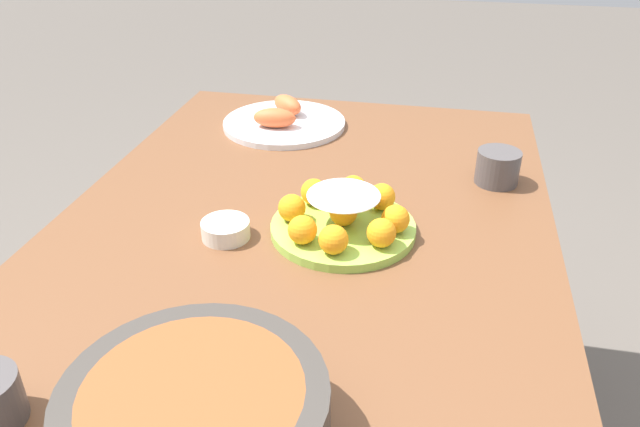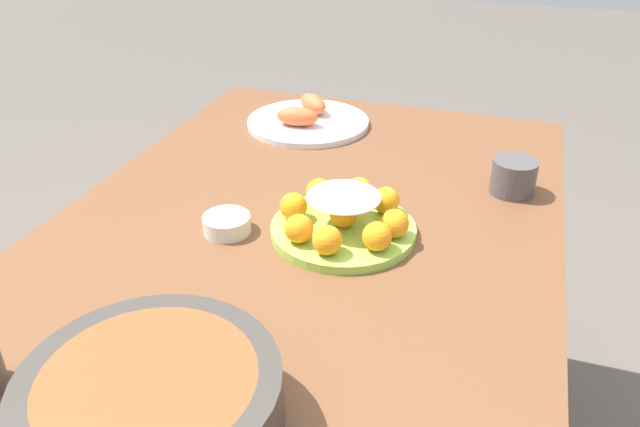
{
  "view_description": "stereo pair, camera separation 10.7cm",
  "coord_description": "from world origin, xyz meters",
  "px_view_note": "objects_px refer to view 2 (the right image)",
  "views": [
    {
      "loc": [
        0.9,
        0.23,
        1.32
      ],
      "look_at": [
        -0.01,
        0.04,
        0.78
      ],
      "focal_mm": 35.0,
      "sensor_mm": 36.0,
      "label": 1
    },
    {
      "loc": [
        0.87,
        0.33,
        1.32
      ],
      "look_at": [
        -0.01,
        0.04,
        0.78
      ],
      "focal_mm": 35.0,
      "sensor_mm": 36.0,
      "label": 2
    }
  ],
  "objects_px": {
    "cake_plate": "(344,219)",
    "dining_table": "(298,278)",
    "seafood_platter": "(307,119)",
    "serving_bowl": "(154,405)",
    "cup_far": "(514,177)",
    "sauce_bowl": "(227,223)"
  },
  "relations": [
    {
      "from": "cake_plate",
      "to": "dining_table",
      "type": "bearing_deg",
      "value": -72.62
    },
    {
      "from": "seafood_platter",
      "to": "serving_bowl",
      "type": "bearing_deg",
      "value": 9.15
    },
    {
      "from": "seafood_platter",
      "to": "cup_far",
      "type": "bearing_deg",
      "value": 67.47
    },
    {
      "from": "seafood_platter",
      "to": "cup_far",
      "type": "distance_m",
      "value": 0.54
    },
    {
      "from": "cup_far",
      "to": "cake_plate",
      "type": "bearing_deg",
      "value": -46.88
    },
    {
      "from": "dining_table",
      "to": "cup_far",
      "type": "bearing_deg",
      "value": 128.54
    },
    {
      "from": "sauce_bowl",
      "to": "dining_table",
      "type": "bearing_deg",
      "value": 105.77
    },
    {
      "from": "dining_table",
      "to": "seafood_platter",
      "type": "relative_size",
      "value": 4.65
    },
    {
      "from": "cake_plate",
      "to": "sauce_bowl",
      "type": "bearing_deg",
      "value": -73.58
    },
    {
      "from": "cake_plate",
      "to": "sauce_bowl",
      "type": "height_order",
      "value": "cake_plate"
    },
    {
      "from": "seafood_platter",
      "to": "cake_plate",
      "type": "bearing_deg",
      "value": 26.46
    },
    {
      "from": "serving_bowl",
      "to": "seafood_platter",
      "type": "distance_m",
      "value": 0.96
    },
    {
      "from": "sauce_bowl",
      "to": "seafood_platter",
      "type": "xyz_separation_m",
      "value": [
        -0.52,
        -0.03,
        -0.0
      ]
    },
    {
      "from": "serving_bowl",
      "to": "cup_far",
      "type": "relative_size",
      "value": 3.38
    },
    {
      "from": "sauce_bowl",
      "to": "cake_plate",
      "type": "bearing_deg",
      "value": 106.42
    },
    {
      "from": "serving_bowl",
      "to": "cake_plate",
      "type": "bearing_deg",
      "value": 171.11
    },
    {
      "from": "seafood_platter",
      "to": "dining_table",
      "type": "bearing_deg",
      "value": 17.29
    },
    {
      "from": "cake_plate",
      "to": "cup_far",
      "type": "height_order",
      "value": "cake_plate"
    },
    {
      "from": "cake_plate",
      "to": "serving_bowl",
      "type": "relative_size",
      "value": 0.87
    },
    {
      "from": "dining_table",
      "to": "sauce_bowl",
      "type": "relative_size",
      "value": 16.46
    },
    {
      "from": "dining_table",
      "to": "cup_far",
      "type": "height_order",
      "value": "cup_far"
    },
    {
      "from": "sauce_bowl",
      "to": "cup_far",
      "type": "distance_m",
      "value": 0.56
    }
  ]
}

